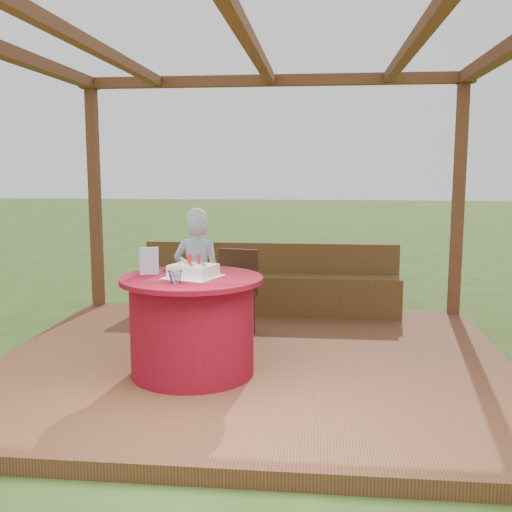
{
  "coord_description": "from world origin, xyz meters",
  "views": [
    {
      "loc": [
        0.57,
        -5.11,
        1.79
      ],
      "look_at": [
        0.0,
        0.25,
        1.0
      ],
      "focal_mm": 42.0,
      "sensor_mm": 36.0,
      "label": 1
    }
  ],
  "objects": [
    {
      "name": "pergola",
      "position": [
        0.0,
        0.0,
        2.41
      ],
      "size": [
        4.5,
        4.0,
        2.72
      ],
      "color": "brown",
      "rests_on": "deck"
    },
    {
      "name": "bench",
      "position": [
        0.0,
        1.72,
        0.38
      ],
      "size": [
        3.0,
        0.42,
        0.8
      ],
      "color": "brown",
      "rests_on": "deck"
    },
    {
      "name": "elderly_woman",
      "position": [
        -0.59,
        0.45,
        0.78
      ],
      "size": [
        0.46,
        0.31,
        1.3
      ],
      "color": "#ABDAFF",
      "rests_on": "deck"
    },
    {
      "name": "gift_bag",
      "position": [
        -0.82,
        -0.35,
        1.03
      ],
      "size": [
        0.17,
        0.13,
        0.22
      ],
      "primitive_type": "cube",
      "rotation": [
        0.0,
        0.0,
        0.23
      ],
      "color": "#CE85BB",
      "rests_on": "table"
    },
    {
      "name": "drinking_glass",
      "position": [
        -0.51,
        -0.76,
        0.98
      ],
      "size": [
        0.11,
        0.11,
        0.11
      ],
      "primitive_type": "imported",
      "rotation": [
        0.0,
        0.0,
        -0.01
      ],
      "color": "white",
      "rests_on": "table"
    },
    {
      "name": "chair",
      "position": [
        -0.27,
        0.72,
        0.6
      ],
      "size": [
        0.49,
        0.49,
        0.86
      ],
      "color": "#3E2413",
      "rests_on": "deck"
    },
    {
      "name": "table",
      "position": [
        -0.45,
        -0.46,
        0.53
      ],
      "size": [
        1.15,
        1.15,
        0.81
      ],
      "color": "maroon",
      "rests_on": "deck"
    },
    {
      "name": "ground",
      "position": [
        0.0,
        0.0,
        0.0
      ],
      "size": [
        60.0,
        60.0,
        0.0
      ],
      "primitive_type": "plane",
      "color": "#34531B",
      "rests_on": "ground"
    },
    {
      "name": "birthday_cake",
      "position": [
        -0.43,
        -0.47,
        0.98
      ],
      "size": [
        0.49,
        0.49,
        0.18
      ],
      "color": "white",
      "rests_on": "table"
    },
    {
      "name": "deck",
      "position": [
        0.0,
        0.0,
        0.06
      ],
      "size": [
        4.5,
        4.0,
        0.12
      ],
      "primitive_type": "cube",
      "color": "brown",
      "rests_on": "ground"
    }
  ]
}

